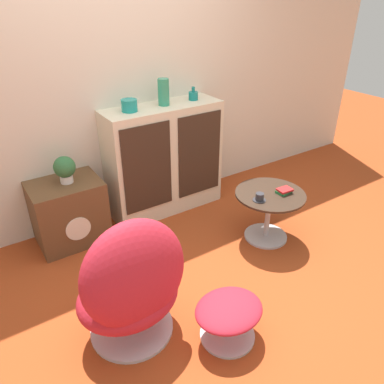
% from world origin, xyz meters
% --- Properties ---
extents(ground_plane, '(12.00, 12.00, 0.00)m').
position_xyz_m(ground_plane, '(0.00, 0.00, 0.00)').
color(ground_plane, '#9E3D19').
extents(wall_back, '(6.40, 0.06, 2.60)m').
position_xyz_m(wall_back, '(0.00, 1.35, 1.30)').
color(wall_back, beige).
rests_on(wall_back, ground_plane).
extents(sideboard, '(1.10, 0.39, 1.04)m').
position_xyz_m(sideboard, '(0.35, 1.13, 0.52)').
color(sideboard, beige).
rests_on(sideboard, ground_plane).
extents(tv_console, '(0.57, 0.44, 0.56)m').
position_xyz_m(tv_console, '(-0.61, 1.11, 0.28)').
color(tv_console, brown).
rests_on(tv_console, ground_plane).
extents(egg_chair, '(0.67, 0.62, 0.90)m').
position_xyz_m(egg_chair, '(-0.61, -0.14, 0.42)').
color(egg_chair, '#B7B7BC').
rests_on(egg_chair, ground_plane).
extents(ottoman, '(0.44, 0.37, 0.28)m').
position_xyz_m(ottoman, '(-0.13, -0.47, 0.20)').
color(ottoman, '#B7B7BC').
rests_on(ottoman, ground_plane).
extents(coffee_table, '(0.59, 0.59, 0.45)m').
position_xyz_m(coffee_table, '(0.83, 0.19, 0.30)').
color(coffee_table, '#B7B7BC').
rests_on(coffee_table, ground_plane).
extents(vase_leftmost, '(0.13, 0.13, 0.10)m').
position_xyz_m(vase_leftmost, '(0.04, 1.14, 1.09)').
color(vase_leftmost, teal).
rests_on(vase_leftmost, sideboard).
extents(vase_inner_left, '(0.10, 0.10, 0.23)m').
position_xyz_m(vase_inner_left, '(0.37, 1.14, 1.15)').
color(vase_inner_left, '#2D8E6B').
rests_on(vase_inner_left, sideboard).
extents(vase_inner_right, '(0.09, 0.09, 0.12)m').
position_xyz_m(vase_inner_right, '(0.68, 1.14, 1.08)').
color(vase_inner_right, '#147A75').
rests_on(vase_inner_right, sideboard).
extents(potted_plant, '(0.17, 0.17, 0.23)m').
position_xyz_m(potted_plant, '(-0.58, 1.11, 0.68)').
color(potted_plant, silver).
rests_on(potted_plant, tv_console).
extents(teacup, '(0.11, 0.11, 0.06)m').
position_xyz_m(teacup, '(0.67, 0.15, 0.47)').
color(teacup, '#2D2D33').
rests_on(teacup, coffee_table).
extents(book_stack, '(0.13, 0.11, 0.04)m').
position_xyz_m(book_stack, '(0.92, 0.13, 0.47)').
color(book_stack, '#237038').
rests_on(book_stack, coffee_table).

